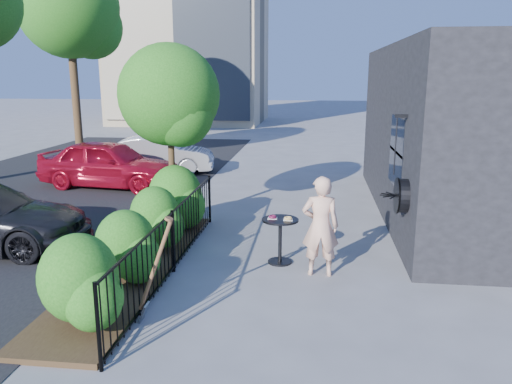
# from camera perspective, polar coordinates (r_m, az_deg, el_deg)

# --- Properties ---
(ground) EXTENTS (120.00, 120.00, 0.00)m
(ground) POSITION_cam_1_polar(r_m,az_deg,el_deg) (8.57, 0.48, -9.53)
(ground) COLOR gray
(ground) RESTS_ON ground
(fence) EXTENTS (0.05, 6.05, 1.10)m
(fence) POSITION_cam_1_polar(r_m,az_deg,el_deg) (8.66, -9.48, -5.52)
(fence) COLOR black
(fence) RESTS_ON ground
(planting_bed) EXTENTS (1.30, 6.00, 0.08)m
(planting_bed) POSITION_cam_1_polar(r_m,az_deg,el_deg) (9.05, -13.66, -8.39)
(planting_bed) COLOR #382616
(planting_bed) RESTS_ON ground
(shrubs) EXTENTS (1.10, 5.60, 1.24)m
(shrubs) POSITION_cam_1_polar(r_m,az_deg,el_deg) (8.89, -13.06, -4.25)
(shrubs) COLOR #1C6216
(shrubs) RESTS_ON ground
(patio_tree) EXTENTS (2.20, 2.20, 3.94)m
(patio_tree) POSITION_cam_1_polar(r_m,az_deg,el_deg) (11.07, -9.62, 10.19)
(patio_tree) COLOR #3F2B19
(patio_tree) RESTS_ON ground
(street_tree_far) EXTENTS (4.40, 4.40, 8.28)m
(street_tree_far) POSITION_cam_1_polar(r_m,az_deg,el_deg) (24.48, -20.51, 18.54)
(street_tree_far) COLOR #3F2B19
(street_tree_far) RESTS_ON ground
(cafe_table) EXTENTS (0.65, 0.65, 0.88)m
(cafe_table) POSITION_cam_1_polar(r_m,az_deg,el_deg) (8.95, 2.78, -4.66)
(cafe_table) COLOR black
(cafe_table) RESTS_ON ground
(woman) EXTENTS (0.64, 0.43, 1.71)m
(woman) POSITION_cam_1_polar(r_m,az_deg,el_deg) (8.40, 7.37, -3.91)
(woman) COLOR #EAB397
(woman) RESTS_ON ground
(shovel) EXTENTS (0.54, 0.20, 1.54)m
(shovel) POSITION_cam_1_polar(r_m,az_deg,el_deg) (6.97, -11.67, -9.32)
(shovel) COLOR brown
(shovel) RESTS_ON ground
(car_red) EXTENTS (4.39, 2.23, 1.43)m
(car_red) POSITION_cam_1_polar(r_m,az_deg,el_deg) (15.63, -16.44, 3.12)
(car_red) COLOR #A30D23
(car_red) RESTS_ON ground
(car_silver) EXTENTS (4.00, 1.89, 1.27)m
(car_silver) POSITION_cam_1_polar(r_m,az_deg,el_deg) (17.58, -11.19, 4.21)
(car_silver) COLOR #A5A5A9
(car_silver) RESTS_ON ground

